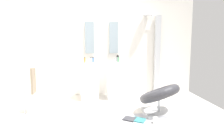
% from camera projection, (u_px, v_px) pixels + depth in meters
% --- Properties ---
extents(ground_plane, '(4.80, 3.60, 0.04)m').
position_uv_depth(ground_plane, '(107.00, 120.00, 3.46)').
color(ground_plane, silver).
extents(rear_partition, '(4.80, 0.10, 2.60)m').
position_uv_depth(rear_partition, '(102.00, 45.00, 4.93)').
color(rear_partition, silver).
rests_on(rear_partition, ground_plane).
extents(pedestal_sink_left, '(0.43, 0.43, 0.98)m').
position_uv_depth(pedestal_sink_left, '(90.00, 81.00, 4.55)').
color(pedestal_sink_left, white).
rests_on(pedestal_sink_left, ground_plane).
extents(pedestal_sink_right, '(0.43, 0.43, 0.98)m').
position_uv_depth(pedestal_sink_right, '(115.00, 80.00, 4.62)').
color(pedestal_sink_right, white).
rests_on(pedestal_sink_right, ground_plane).
extents(vanity_mirror_left, '(0.22, 0.03, 0.79)m').
position_uv_depth(vanity_mirror_left, '(90.00, 38.00, 4.80)').
color(vanity_mirror_left, '#8C9EA8').
extents(vanity_mirror_right, '(0.22, 0.03, 0.79)m').
position_uv_depth(vanity_mirror_right, '(114.00, 38.00, 4.87)').
color(vanity_mirror_right, '#8C9EA8').
extents(shower_column, '(0.49, 0.24, 2.05)m').
position_uv_depth(shower_column, '(157.00, 53.00, 4.99)').
color(shower_column, '#B7BABF').
rests_on(shower_column, ground_plane).
extents(lounge_chair, '(1.11, 1.11, 0.65)m').
position_uv_depth(lounge_chair, '(159.00, 96.00, 3.65)').
color(lounge_chair, '#B7BABF').
rests_on(lounge_chair, ground_plane).
extents(towel_rack, '(0.37, 0.22, 0.95)m').
position_uv_depth(towel_rack, '(32.00, 82.00, 3.64)').
color(towel_rack, '#B7BABF').
rests_on(towel_rack, ground_plane).
extents(area_rug, '(0.94, 0.79, 0.01)m').
position_uv_depth(area_rug, '(144.00, 122.00, 3.30)').
color(area_rug, '#B2B2B7').
rests_on(area_rug, ground_plane).
extents(magazine_teal, '(0.28, 0.28, 0.02)m').
position_uv_depth(magazine_teal, '(139.00, 120.00, 3.36)').
color(magazine_teal, teal).
rests_on(magazine_teal, area_rug).
extents(magazine_charcoal, '(0.27, 0.26, 0.03)m').
position_uv_depth(magazine_charcoal, '(129.00, 119.00, 3.40)').
color(magazine_charcoal, '#38383D').
rests_on(magazine_charcoal, area_rug).
extents(coffee_mug, '(0.09, 0.09, 0.10)m').
position_uv_depth(coffee_mug, '(155.00, 120.00, 3.24)').
color(coffee_mug, white).
rests_on(coffee_mug, area_rug).
extents(soap_bottle_blue, '(0.05, 0.05, 0.13)m').
position_uv_depth(soap_bottle_blue, '(93.00, 60.00, 4.60)').
color(soap_bottle_blue, '#4C72B7').
rests_on(soap_bottle_blue, pedestal_sink_left).
extents(soap_bottle_black, '(0.06, 0.06, 0.17)m').
position_uv_depth(soap_bottle_black, '(118.00, 59.00, 4.70)').
color(soap_bottle_black, black).
rests_on(soap_bottle_black, pedestal_sink_right).
extents(soap_bottle_white, '(0.06, 0.06, 0.14)m').
position_uv_depth(soap_bottle_white, '(91.00, 61.00, 4.36)').
color(soap_bottle_white, white).
rests_on(soap_bottle_white, pedestal_sink_left).
extents(soap_bottle_grey, '(0.05, 0.05, 0.15)m').
position_uv_depth(soap_bottle_grey, '(117.00, 59.00, 4.65)').
color(soap_bottle_grey, '#99999E').
rests_on(soap_bottle_grey, pedestal_sink_right).
extents(soap_bottle_amber, '(0.04, 0.04, 0.14)m').
position_uv_depth(soap_bottle_amber, '(85.00, 60.00, 4.50)').
color(soap_bottle_amber, '#C68C38').
rests_on(soap_bottle_amber, pedestal_sink_left).
extents(soap_bottle_green, '(0.05, 0.05, 0.15)m').
position_uv_depth(soap_bottle_green, '(118.00, 59.00, 4.64)').
color(soap_bottle_green, '#59996B').
rests_on(soap_bottle_green, pedestal_sink_right).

